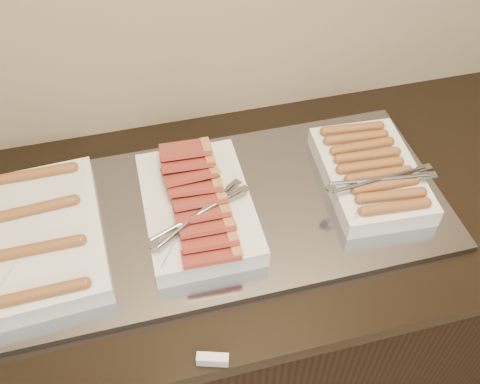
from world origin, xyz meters
The scene contains 6 objects.
counter centered at (0.00, 2.13, 0.45)m, with size 2.06×0.76×0.90m.
warming_tray centered at (-0.03, 2.13, 0.91)m, with size 1.20×0.50×0.02m, color gray.
dish_left centered at (-0.38, 2.13, 0.95)m, with size 0.29×0.42×0.07m.
dish_center centered at (-0.02, 2.13, 0.95)m, with size 0.26×0.39×0.09m.
dish_right centered at (0.41, 2.13, 0.95)m, with size 0.26×0.35×0.08m.
label_holder centered at (-0.07, 1.77, 0.91)m, with size 0.06×0.02×0.02m, color silver.
Camera 1 is at (-0.13, 1.32, 1.90)m, focal length 40.00 mm.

